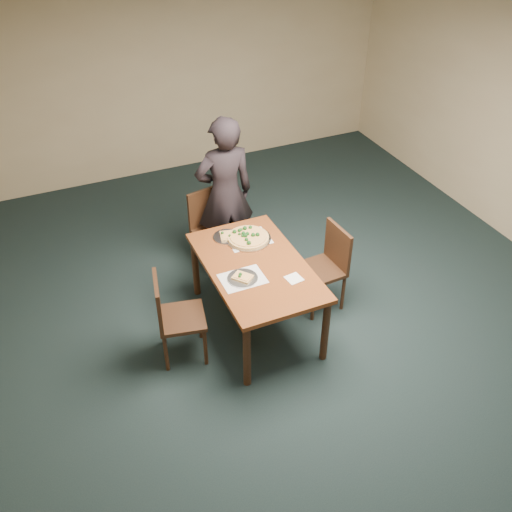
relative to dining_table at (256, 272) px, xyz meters
name	(u,v)px	position (x,y,z in m)	size (l,w,h in m)	color
ground	(315,337)	(0.45, -0.42, -0.66)	(8.00, 8.00, 0.00)	black
room_shell	(328,183)	(0.45, -0.42, 1.08)	(8.00, 8.00, 8.00)	tan
dining_table	(256,272)	(0.00, 0.00, 0.00)	(0.90, 1.50, 0.75)	#5E2B12
chair_far	(211,225)	(-0.04, 1.15, -0.14)	(0.50, 0.50, 0.91)	black
chair_left	(173,314)	(-0.86, -0.09, -0.14)	(0.50, 0.50, 0.91)	black
chair_right	(327,263)	(0.79, 0.01, -0.14)	(0.44, 0.44, 0.91)	black
diner	(225,194)	(0.13, 1.12, 0.23)	(0.64, 0.42, 1.77)	black
placemat_main	(248,239)	(0.10, 0.41, 0.09)	(0.42, 0.32, 0.00)	white
placemat_near	(243,279)	(-0.20, -0.15, 0.09)	(0.40, 0.30, 0.00)	white
pizza_pan	(248,237)	(0.10, 0.41, 0.12)	(0.45, 0.45, 0.07)	silver
slice_plate_near	(243,278)	(-0.20, -0.15, 0.11)	(0.28, 0.28, 0.06)	silver
slice_plate_far	(227,236)	(-0.09, 0.53, 0.10)	(0.28, 0.28, 0.06)	silver
napkin	(294,279)	(0.23, -0.34, 0.09)	(0.14, 0.14, 0.01)	white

